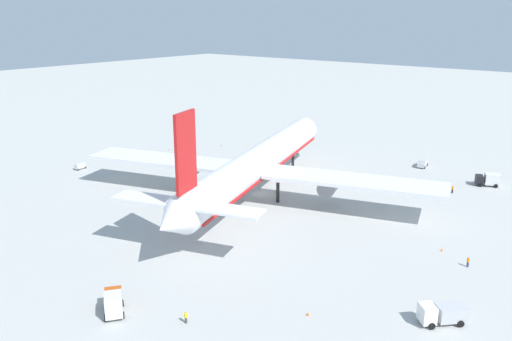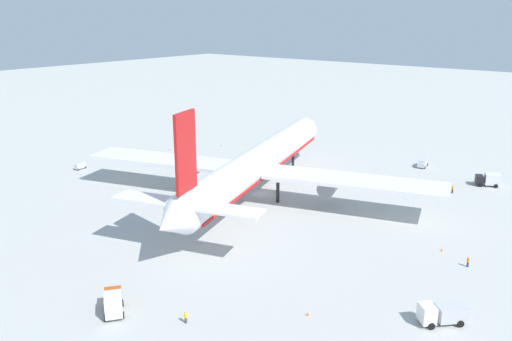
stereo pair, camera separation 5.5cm
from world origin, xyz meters
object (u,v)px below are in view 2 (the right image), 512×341
object	(u,v)px
service_truck_2	(489,179)
traffic_cone_4	(139,158)
airliner	(258,163)
traffic_cone_0	(442,250)
service_truck_1	(442,313)
ground_worker_1	(468,262)
traffic_cone_1	(169,150)
traffic_cone_3	(308,314)
baggage_cart_0	(80,166)
ground_worker_2	(186,317)
service_van	(423,163)
ground_worker_4	(453,189)
traffic_cone_2	(221,145)
service_truck_0	(113,302)

from	to	relation	value
service_truck_2	traffic_cone_4	world-z (taller)	service_truck_2
airliner	traffic_cone_0	world-z (taller)	airliner
service_truck_1	ground_worker_1	bearing A→B (deg)	7.70
traffic_cone_4	airliner	bearing A→B (deg)	-94.60
service_truck_1	traffic_cone_4	bearing A→B (deg)	73.49
ground_worker_1	traffic_cone_1	size ratio (longest dim) A/B	2.98
ground_worker_1	traffic_cone_3	size ratio (longest dim) A/B	2.98
baggage_cart_0	ground_worker_2	bearing A→B (deg)	-114.33
airliner	ground_worker_1	world-z (taller)	airliner
service_van	traffic_cone_1	xyz separation A→B (m)	(-28.94, 63.22, -0.76)
traffic_cone_0	airliner	bearing A→B (deg)	86.34
baggage_cart_0	traffic_cone_4	bearing A→B (deg)	-15.98
service_truck_2	ground_worker_4	world-z (taller)	service_truck_2
traffic_cone_1	ground_worker_4	bearing A→B (deg)	-80.43
service_truck_2	ground_worker_2	world-z (taller)	service_truck_2
ground_worker_4	traffic_cone_3	bearing A→B (deg)	-177.91
baggage_cart_0	traffic_cone_2	size ratio (longest dim) A/B	6.59
ground_worker_2	ground_worker_4	distance (m)	72.45
airliner	traffic_cone_0	distance (m)	41.55
baggage_cart_0	ground_worker_4	distance (m)	89.30
ground_worker_2	service_truck_2	bearing A→B (deg)	-9.37
airliner	baggage_cart_0	bearing A→B (deg)	103.78
service_van	ground_worker_1	world-z (taller)	service_van
service_truck_0	ground_worker_2	world-z (taller)	service_truck_0
airliner	service_truck_2	distance (m)	53.24
service_truck_0	traffic_cone_4	xyz separation A→B (m)	(51.70, 57.78, -1.40)
service_van	traffic_cone_3	bearing A→B (deg)	-168.71
traffic_cone_1	ground_worker_2	bearing A→B (deg)	-131.20
service_van	baggage_cart_0	size ratio (longest dim) A/B	1.39
baggage_cart_0	ground_worker_4	bearing A→B (deg)	-63.54
service_truck_2	traffic_cone_2	xyz separation A→B (m)	(-9.90, 72.77, -1.27)
service_van	ground_worker_4	world-z (taller)	service_van
ground_worker_1	traffic_cone_3	distance (m)	29.51
service_van	ground_worker_2	xyz separation A→B (m)	(-87.96, -4.21, -0.20)
airliner	ground_worker_4	xyz separation A→B (m)	(28.04, -32.04, -6.39)
traffic_cone_1	service_truck_2	bearing A→B (deg)	-74.12
service_truck_0	ground_worker_1	world-z (taller)	service_truck_0
service_truck_0	traffic_cone_1	xyz separation A→B (m)	(63.36, 58.55, -1.40)
traffic_cone_2	traffic_cone_4	world-z (taller)	same
airliner	traffic_cone_0	xyz separation A→B (m)	(-2.62, -40.87, -7.02)
service_truck_1	ground_worker_1	world-z (taller)	service_truck_1
traffic_cone_1	service_truck_1	bearing A→B (deg)	-112.76
service_truck_1	traffic_cone_3	xyz separation A→B (m)	(-9.05, 14.20, -1.17)
traffic_cone_0	traffic_cone_4	bearing A→B (deg)	85.85
service_truck_1	service_truck_2	distance (m)	63.07
traffic_cone_0	traffic_cone_2	xyz separation A→B (m)	(30.90, 76.99, 0.00)
service_van	traffic_cone_1	distance (m)	69.53
service_truck_0	traffic_cone_3	distance (m)	25.29
ground_worker_1	ground_worker_2	world-z (taller)	same
baggage_cart_0	traffic_cone_3	xyz separation A→B (m)	(-21.06, -82.17, -0.53)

